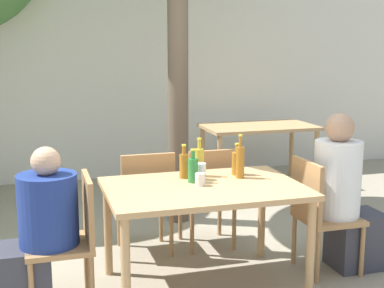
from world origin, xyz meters
The scene contains 17 objects.
ground_plane centered at (0.00, 0.00, 0.00)m, with size 30.00×30.00×0.00m, color gray.
cafe_building_wall centered at (0.00, 3.50, 1.40)m, with size 10.00×0.08×2.80m.
dining_table_front centered at (0.00, 0.00, 0.68)m, with size 1.40×0.95×0.77m.
dining_table_back centered at (1.53, 2.55, 0.67)m, with size 1.38×0.78×0.77m.
patio_chair_0 centered at (-0.93, 0.00, 0.51)m, with size 0.44×0.44×0.90m.
patio_chair_1 centered at (0.93, 0.00, 0.51)m, with size 0.44×0.44×0.90m.
patio_chair_2 centered at (-0.28, 0.71, 0.51)m, with size 0.44×0.44×0.90m.
patio_chair_3 centered at (0.28, 0.71, 0.51)m, with size 0.44×0.44×0.90m.
person_seated_0 centered at (-1.17, 0.00, 0.50)m, with size 0.60×0.39×1.11m.
person_seated_1 centered at (1.16, 0.00, 0.57)m, with size 0.58×0.36×1.25m.
amber_bottle_0 centered at (0.35, 0.25, 0.86)m, with size 0.08×0.08×0.25m.
amber_bottle_1 centered at (-0.08, 0.26, 0.87)m, with size 0.07×0.07×0.26m.
green_bottle_2 centered at (-0.05, 0.12, 0.86)m, with size 0.07×0.07×0.25m.
oil_cruet_3 centered at (0.05, 0.28, 0.88)m, with size 0.07×0.07×0.30m.
amber_bottle_4 centered at (0.33, 0.14, 0.90)m, with size 0.06×0.06×0.33m.
drinking_glass_0 centered at (0.03, 0.17, 0.83)m, with size 0.08×0.08×0.13m.
drinking_glass_1 centered at (-0.02, 0.01, 0.81)m, with size 0.07×0.07×0.09m.
Camera 1 is at (-1.13, -3.52, 1.77)m, focal length 50.00 mm.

